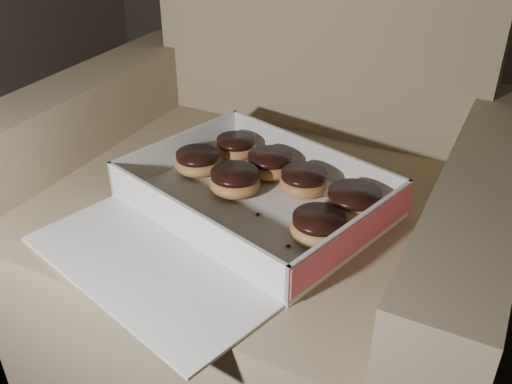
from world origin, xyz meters
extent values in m
cube|color=tan|center=(-0.56, 0.81, 0.20)|extent=(0.68, 0.68, 0.40)
cube|color=tan|center=(-0.56, 1.12, 0.65)|extent=(0.68, 0.13, 0.49)
cube|color=tan|center=(-0.94, 0.81, 0.27)|extent=(0.11, 0.68, 0.53)
cube|color=tan|center=(-0.19, 0.81, 0.27)|extent=(0.11, 0.68, 0.53)
cube|color=white|center=(-0.53, 0.75, 0.40)|extent=(0.46, 0.39, 0.01)
cube|color=white|center=(-0.49, 0.89, 0.44)|extent=(0.38, 0.12, 0.06)
cube|color=white|center=(-0.57, 0.62, 0.44)|extent=(0.38, 0.12, 0.06)
cube|color=white|center=(-0.71, 0.81, 0.44)|extent=(0.09, 0.28, 0.06)
cube|color=white|center=(-0.34, 0.70, 0.44)|extent=(0.09, 0.28, 0.06)
cube|color=#D8576A|center=(-0.34, 0.70, 0.44)|extent=(0.08, 0.28, 0.05)
cube|color=white|center=(-0.59, 0.54, 0.40)|extent=(0.42, 0.27, 0.01)
ellipsoid|color=#BF8342|center=(-0.66, 0.79, 0.43)|extent=(0.08, 0.08, 0.04)
cylinder|color=black|center=(-0.66, 0.79, 0.44)|extent=(0.07, 0.07, 0.01)
ellipsoid|color=#BF8342|center=(-0.37, 0.79, 0.43)|extent=(0.09, 0.09, 0.04)
cylinder|color=black|center=(-0.37, 0.79, 0.45)|extent=(0.08, 0.08, 0.01)
ellipsoid|color=#BF8342|center=(-0.40, 0.70, 0.43)|extent=(0.08, 0.08, 0.04)
cylinder|color=black|center=(-0.40, 0.70, 0.45)|extent=(0.08, 0.08, 0.01)
ellipsoid|color=#BF8342|center=(-0.47, 0.82, 0.43)|extent=(0.08, 0.08, 0.04)
cylinder|color=black|center=(-0.47, 0.82, 0.44)|extent=(0.08, 0.08, 0.01)
ellipsoid|color=#BF8342|center=(-0.63, 0.88, 0.43)|extent=(0.08, 0.08, 0.04)
cylinder|color=black|center=(-0.63, 0.88, 0.44)|extent=(0.07, 0.07, 0.01)
ellipsoid|color=#BF8342|center=(-0.55, 0.84, 0.43)|extent=(0.08, 0.08, 0.04)
cylinder|color=black|center=(-0.55, 0.84, 0.44)|extent=(0.08, 0.08, 0.01)
ellipsoid|color=#BF8342|center=(-0.57, 0.76, 0.43)|extent=(0.09, 0.09, 0.04)
cylinder|color=black|center=(-0.57, 0.76, 0.45)|extent=(0.08, 0.08, 0.01)
ellipsoid|color=black|center=(-0.51, 0.72, 0.41)|extent=(0.01, 0.01, 0.00)
ellipsoid|color=black|center=(-0.43, 0.67, 0.41)|extent=(0.01, 0.01, 0.00)
ellipsoid|color=black|center=(-0.59, 0.65, 0.41)|extent=(0.01, 0.01, 0.00)
ellipsoid|color=black|center=(-0.49, 0.64, 0.41)|extent=(0.01, 0.01, 0.00)
ellipsoid|color=black|center=(-0.65, 0.69, 0.41)|extent=(0.01, 0.01, 0.00)
camera|label=1|loc=(-0.17, 0.05, 0.91)|focal=40.00mm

